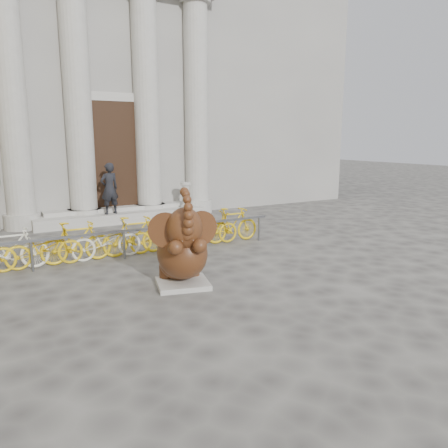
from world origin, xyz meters
TOP-DOWN VIEW (x-y plane):
  - ground at (0.00, 0.00)m, footprint 80.00×80.00m
  - classical_building at (0.00, 14.93)m, footprint 22.00×10.70m
  - entrance_steps at (0.00, 9.40)m, footprint 6.00×1.20m
  - elephant_statue at (-0.98, 1.94)m, footprint 1.32×1.59m
  - bike_rack at (-1.40, 4.78)m, footprint 8.38×0.53m
  - pedestrian at (-0.47, 9.11)m, footprint 0.71×0.54m
  - balustrade_post at (2.38, 9.10)m, footprint 0.39×0.39m

SIDE VIEW (x-z plane):
  - ground at x=0.00m, z-range 0.00..0.00m
  - entrance_steps at x=0.00m, z-range 0.00..0.36m
  - bike_rack at x=-1.40m, z-range 0.00..1.00m
  - elephant_statue at x=-0.98m, z-range -0.28..1.75m
  - balustrade_post at x=2.38m, z-range 0.32..1.28m
  - pedestrian at x=-0.47m, z-range 0.36..2.12m
  - classical_building at x=0.00m, z-range -0.02..11.98m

